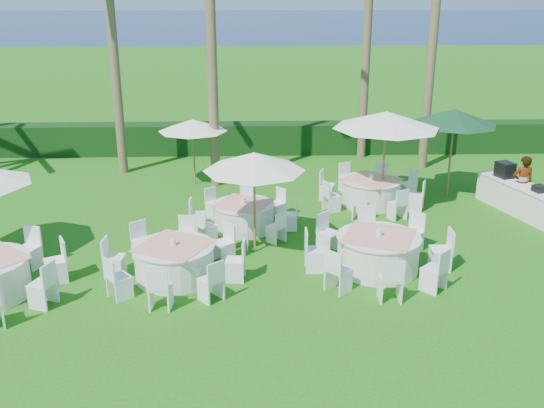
{
  "coord_description": "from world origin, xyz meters",
  "views": [
    {
      "loc": [
        1.5,
        -11.7,
        6.28
      ],
      "look_at": [
        1.94,
        2.21,
        1.3
      ],
      "focal_mm": 40.0,
      "sensor_mm": 36.0,
      "label": 1
    }
  ],
  "objects_px": {
    "umbrella_b": "(254,162)",
    "buffet_table": "(527,201)",
    "banquet_table_c": "(378,252)",
    "umbrella_green": "(454,117)",
    "banquet_table_e": "(244,215)",
    "umbrella_c": "(193,125)",
    "banquet_table_f": "(371,191)",
    "staff_person": "(522,184)",
    "banquet_table_b": "(174,261)",
    "umbrella_d": "(386,120)"
  },
  "relations": [
    {
      "from": "banquet_table_e",
      "to": "umbrella_green",
      "type": "distance_m",
      "value": 7.33
    },
    {
      "from": "banquet_table_c",
      "to": "staff_person",
      "type": "bearing_deg",
      "value": 37.61
    },
    {
      "from": "umbrella_b",
      "to": "banquet_table_c",
      "type": "bearing_deg",
      "value": -21.21
    },
    {
      "from": "banquet_table_b",
      "to": "umbrella_b",
      "type": "bearing_deg",
      "value": 37.5
    },
    {
      "from": "banquet_table_b",
      "to": "banquet_table_f",
      "type": "height_order",
      "value": "banquet_table_b"
    },
    {
      "from": "banquet_table_b",
      "to": "banquet_table_f",
      "type": "xyz_separation_m",
      "value": [
        5.4,
        4.85,
        -0.0
      ]
    },
    {
      "from": "banquet_table_c",
      "to": "umbrella_c",
      "type": "xyz_separation_m",
      "value": [
        -4.88,
        6.76,
        1.57
      ]
    },
    {
      "from": "banquet_table_c",
      "to": "banquet_table_e",
      "type": "height_order",
      "value": "banquet_table_c"
    },
    {
      "from": "banquet_table_e",
      "to": "banquet_table_b",
      "type": "bearing_deg",
      "value": -117.49
    },
    {
      "from": "umbrella_d",
      "to": "banquet_table_f",
      "type": "bearing_deg",
      "value": 174.81
    },
    {
      "from": "banquet_table_c",
      "to": "staff_person",
      "type": "relative_size",
      "value": 2.03
    },
    {
      "from": "umbrella_c",
      "to": "staff_person",
      "type": "distance_m",
      "value": 10.38
    },
    {
      "from": "banquet_table_c",
      "to": "banquet_table_e",
      "type": "distance_m",
      "value": 4.14
    },
    {
      "from": "banquet_table_c",
      "to": "staff_person",
      "type": "xyz_separation_m",
      "value": [
        5.02,
        3.87,
        0.39
      ]
    },
    {
      "from": "staff_person",
      "to": "banquet_table_c",
      "type": "bearing_deg",
      "value": 37.06
    },
    {
      "from": "banquet_table_b",
      "to": "umbrella_green",
      "type": "distance_m",
      "value": 10.02
    },
    {
      "from": "umbrella_d",
      "to": "umbrella_green",
      "type": "height_order",
      "value": "umbrella_d"
    },
    {
      "from": "banquet_table_e",
      "to": "umbrella_c",
      "type": "distance_m",
      "value": 4.73
    },
    {
      "from": "umbrella_c",
      "to": "buffet_table",
      "type": "bearing_deg",
      "value": -18.67
    },
    {
      "from": "umbrella_green",
      "to": "buffet_table",
      "type": "height_order",
      "value": "umbrella_green"
    },
    {
      "from": "banquet_table_c",
      "to": "umbrella_b",
      "type": "height_order",
      "value": "umbrella_b"
    },
    {
      "from": "umbrella_green",
      "to": "banquet_table_e",
      "type": "bearing_deg",
      "value": -157.55
    },
    {
      "from": "staff_person",
      "to": "umbrella_green",
      "type": "bearing_deg",
      "value": -40.98
    },
    {
      "from": "umbrella_b",
      "to": "buffet_table",
      "type": "bearing_deg",
      "value": 16.23
    },
    {
      "from": "umbrella_c",
      "to": "umbrella_green",
      "type": "relative_size",
      "value": 0.82
    },
    {
      "from": "umbrella_b",
      "to": "staff_person",
      "type": "relative_size",
      "value": 1.53
    },
    {
      "from": "banquet_table_c",
      "to": "staff_person",
      "type": "height_order",
      "value": "staff_person"
    },
    {
      "from": "umbrella_b",
      "to": "umbrella_d",
      "type": "relative_size",
      "value": 0.81
    },
    {
      "from": "banquet_table_c",
      "to": "umbrella_green",
      "type": "distance_m",
      "value": 6.61
    },
    {
      "from": "umbrella_c",
      "to": "umbrella_d",
      "type": "bearing_deg",
      "value": -20.69
    },
    {
      "from": "banquet_table_b",
      "to": "umbrella_b",
      "type": "relative_size",
      "value": 1.26
    },
    {
      "from": "banquet_table_b",
      "to": "umbrella_b",
      "type": "xyz_separation_m",
      "value": [
        1.84,
        1.41,
        1.93
      ]
    },
    {
      "from": "buffet_table",
      "to": "umbrella_b",
      "type": "bearing_deg",
      "value": -163.77
    },
    {
      "from": "umbrella_c",
      "to": "staff_person",
      "type": "height_order",
      "value": "umbrella_c"
    },
    {
      "from": "umbrella_green",
      "to": "buffet_table",
      "type": "xyz_separation_m",
      "value": [
        1.72,
        -1.92,
        -2.07
      ]
    },
    {
      "from": "banquet_table_f",
      "to": "staff_person",
      "type": "height_order",
      "value": "staff_person"
    },
    {
      "from": "staff_person",
      "to": "umbrella_d",
      "type": "bearing_deg",
      "value": -9.94
    },
    {
      "from": "umbrella_d",
      "to": "staff_person",
      "type": "height_order",
      "value": "umbrella_d"
    },
    {
      "from": "banquet_table_c",
      "to": "umbrella_b",
      "type": "relative_size",
      "value": 1.33
    },
    {
      "from": "banquet_table_f",
      "to": "umbrella_c",
      "type": "height_order",
      "value": "umbrella_c"
    },
    {
      "from": "banquet_table_e",
      "to": "umbrella_c",
      "type": "bearing_deg",
      "value": 112.54
    },
    {
      "from": "umbrella_d",
      "to": "staff_person",
      "type": "xyz_separation_m",
      "value": [
        4.0,
        -0.66,
        -1.79
      ]
    },
    {
      "from": "buffet_table",
      "to": "staff_person",
      "type": "relative_size",
      "value": 2.27
    },
    {
      "from": "umbrella_green",
      "to": "banquet_table_f",
      "type": "bearing_deg",
      "value": -163.45
    },
    {
      "from": "umbrella_b",
      "to": "umbrella_c",
      "type": "height_order",
      "value": "umbrella_b"
    },
    {
      "from": "banquet_table_c",
      "to": "umbrella_green",
      "type": "height_order",
      "value": "umbrella_green"
    },
    {
      "from": "banquet_table_f",
      "to": "umbrella_c",
      "type": "bearing_deg",
      "value": 158.45
    },
    {
      "from": "banquet_table_b",
      "to": "umbrella_d",
      "type": "distance_m",
      "value": 7.81
    },
    {
      "from": "umbrella_b",
      "to": "umbrella_c",
      "type": "distance_m",
      "value": 5.99
    },
    {
      "from": "umbrella_b",
      "to": "staff_person",
      "type": "bearing_deg",
      "value": 19.21
    }
  ]
}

